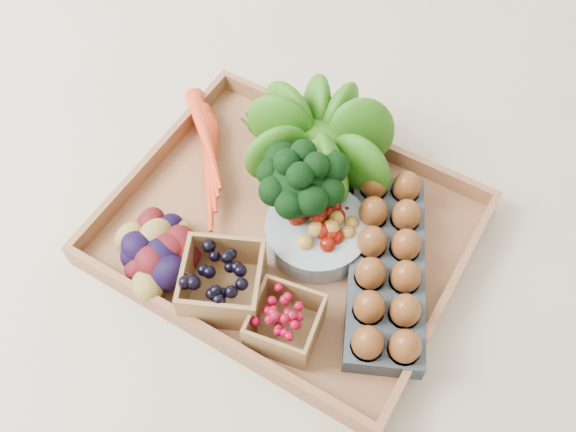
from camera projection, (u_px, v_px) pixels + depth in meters
The scene contains 10 objects.
ground at pixel (288, 236), 1.06m from camera, with size 4.00×4.00×0.00m, color beige.
tray at pixel (288, 233), 1.05m from camera, with size 0.55×0.45×0.01m, color #9A6540.
carrots at pixel (210, 153), 1.10m from camera, with size 0.22×0.16×0.05m, color red, non-canonical shape.
lettuce at pixel (319, 135), 1.05m from camera, with size 0.17×0.17×0.17m, color #22590D.
broccoli at pixel (301, 194), 1.02m from camera, with size 0.14×0.14×0.11m, color black, non-canonical shape.
cherry_bowl at pixel (317, 232), 1.02m from camera, with size 0.16×0.16×0.04m, color #8C9EA5.
egg_carton at pixel (386, 269), 0.99m from camera, with size 0.11×0.33×0.04m, color #3B454B.
potatoes at pixel (153, 247), 0.98m from camera, with size 0.15×0.15×0.09m, color #470B0F, non-canonical shape.
punnet_blackberry at pixel (223, 282), 0.95m from camera, with size 0.12×0.12×0.08m, color black.
punnet_raspberry at pixel (285, 322), 0.92m from camera, with size 0.10×0.10×0.07m, color maroon.
Camera 1 is at (0.28, -0.47, 0.91)m, focal length 40.00 mm.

